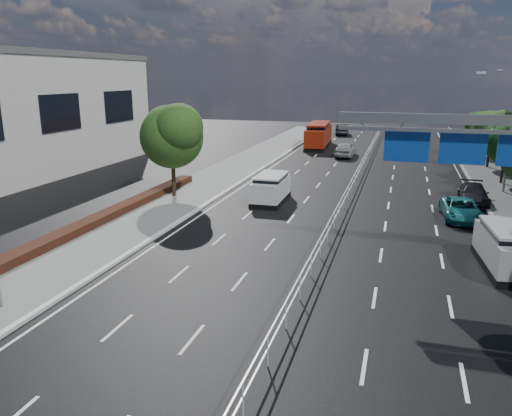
% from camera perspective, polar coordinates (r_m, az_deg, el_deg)
% --- Properties ---
extents(ground, '(160.00, 160.00, 0.00)m').
position_cam_1_polar(ground, '(16.39, 2.07, -16.14)').
color(ground, black).
rests_on(ground, ground).
extents(kerb_near, '(0.25, 140.00, 0.15)m').
position_cam_1_polar(kerb_near, '(20.25, -23.92, -10.91)').
color(kerb_near, silver).
rests_on(kerb_near, ground).
extents(median_fence, '(0.05, 85.00, 1.02)m').
position_cam_1_polar(median_fence, '(37.14, 10.77, 2.31)').
color(median_fence, silver).
rests_on(median_fence, ground).
extents(hedge_near, '(1.00, 36.00, 0.44)m').
position_cam_1_polar(hedge_near, '(26.31, -24.25, -4.38)').
color(hedge_near, black).
rests_on(hedge_near, sidewalk_near).
extents(overhead_gantry, '(10.24, 0.38, 7.45)m').
position_cam_1_polar(overhead_gantry, '(24.08, 24.40, 6.80)').
color(overhead_gantry, gray).
rests_on(overhead_gantry, ground).
extents(streetlight_far, '(2.78, 2.40, 9.00)m').
position_cam_1_polar(streetlight_far, '(40.38, 26.80, 8.72)').
color(streetlight_far, gray).
rests_on(streetlight_far, ground).
extents(near_tree_back, '(4.84, 4.51, 6.69)m').
position_cam_1_polar(near_tree_back, '(35.34, -9.55, 8.46)').
color(near_tree_back, black).
rests_on(near_tree_back, ground).
extents(far_tree_f, '(3.52, 3.28, 5.02)m').
position_cam_1_polar(far_tree_f, '(44.09, 26.74, 6.86)').
color(far_tree_f, black).
rests_on(far_tree_f, ground).
extents(far_tree_g, '(3.96, 3.69, 5.45)m').
position_cam_1_polar(far_tree_g, '(51.42, 25.39, 8.24)').
color(far_tree_g, black).
rests_on(far_tree_g, ground).
extents(far_tree_h, '(3.41, 3.18, 4.91)m').
position_cam_1_polar(far_tree_h, '(58.84, 24.30, 8.70)').
color(far_tree_h, black).
rests_on(far_tree_h, ground).
extents(white_minivan, '(1.99, 4.47, 1.93)m').
position_cam_1_polar(white_minivan, '(34.29, 1.71, 2.25)').
color(white_minivan, black).
rests_on(white_minivan, ground).
extents(red_bus, '(2.82, 9.88, 2.92)m').
position_cam_1_polar(red_bus, '(61.75, 7.17, 8.34)').
color(red_bus, black).
rests_on(red_bus, ground).
extents(near_car_silver, '(2.18, 4.81, 1.60)m').
position_cam_1_polar(near_car_silver, '(54.74, 10.21, 6.63)').
color(near_car_silver, '#9A9DA1').
rests_on(near_car_silver, ground).
extents(near_car_dark, '(1.88, 4.78, 1.55)m').
position_cam_1_polar(near_car_dark, '(75.21, 9.84, 8.83)').
color(near_car_dark, black).
rests_on(near_car_dark, ground).
extents(silver_minivan, '(2.47, 4.98, 2.00)m').
position_cam_1_polar(silver_minivan, '(24.99, 26.91, -4.16)').
color(silver_minivan, black).
rests_on(silver_minivan, ground).
extents(parked_car_teal, '(2.35, 4.63, 1.25)m').
position_cam_1_polar(parked_car_teal, '(32.58, 22.37, -0.14)').
color(parked_car_teal, '#18696C').
rests_on(parked_car_teal, ground).
extents(parked_car_dark, '(1.88, 4.49, 1.29)m').
position_cam_1_polar(parked_car_dark, '(37.02, 23.61, 1.47)').
color(parked_car_dark, black).
rests_on(parked_car_dark, ground).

